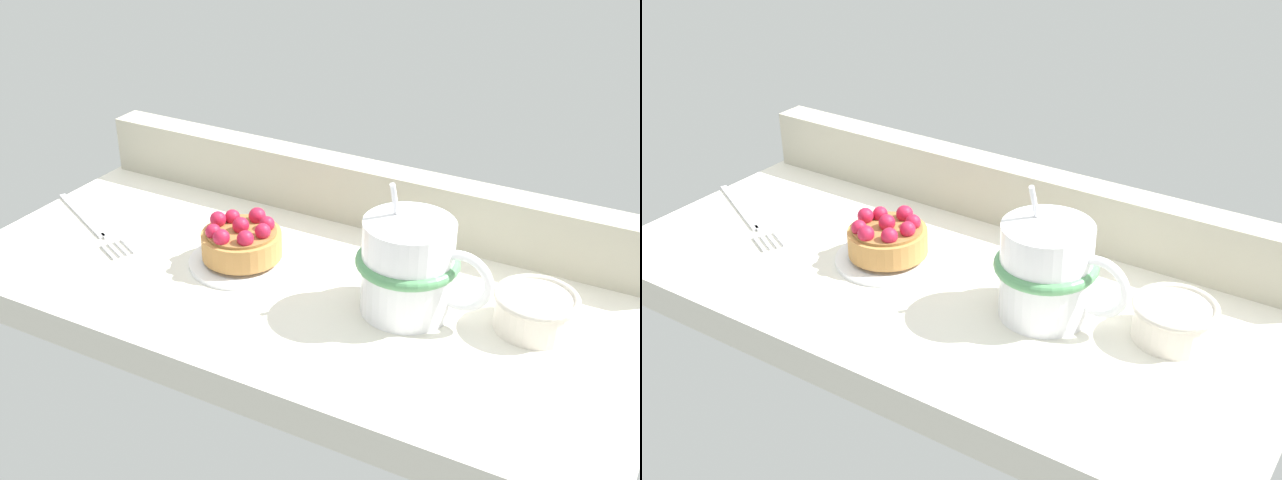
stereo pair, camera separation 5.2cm
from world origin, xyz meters
The scene contains 7 objects.
ground_plane centered at (0.00, 0.00, -1.73)cm, with size 67.29×32.19×3.45cm, color silver.
window_rail_back centered at (0.00, 14.25, 3.33)cm, with size 65.95×3.68×6.66cm, color #B2AD99.
dessert_plate centered at (-6.49, -0.12, 0.43)cm, with size 10.82×10.82×0.92cm.
raspberry_tart centered at (-6.50, -0.13, 2.64)cm, with size 8.04×8.04×4.18cm.
coffee_mug centered at (11.44, 0.17, 4.58)cm, with size 12.65×9.39×12.33cm.
dessert_fork centered at (-25.47, -0.92, 0.30)cm, with size 16.70×9.49×0.60cm.
sugar_bowl centered at (22.34, 2.76, 1.86)cm, with size 7.48×7.48×3.46cm.
Camera 1 is at (34.12, -58.28, 41.18)cm, focal length 45.49 mm.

